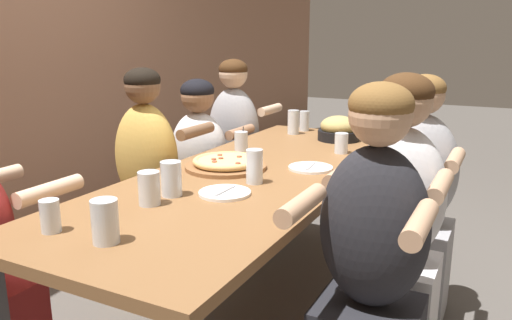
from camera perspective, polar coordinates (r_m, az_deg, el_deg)
name	(u,v)px	position (r m, az deg, el deg)	size (l,w,h in m)	color
dining_table	(256,187)	(2.28, 0.00, -3.14)	(2.29, 0.85, 0.76)	brown
pizza_board_main	(226,163)	(2.30, -3.47, -0.37)	(0.38, 0.38, 0.05)	brown
skillet_bowl	(339,129)	(2.97, 9.44, 3.46)	(0.35, 0.24, 0.14)	black
empty_plate_a	(311,168)	(2.30, 6.25, -0.88)	(0.20, 0.20, 0.02)	white
empty_plate_b	(225,193)	(1.93, -3.59, -3.76)	(0.20, 0.20, 0.02)	white
cocktail_glass_blue	(241,142)	(2.66, -1.71, 2.07)	(0.07, 0.07, 0.13)	silver
drinking_glass_a	(149,191)	(1.83, -12.10, -3.43)	(0.08, 0.08, 0.12)	silver
drinking_glass_b	(50,218)	(1.67, -22.44, -6.16)	(0.06, 0.06, 0.10)	silver
drinking_glass_c	(341,145)	(2.63, 9.72, 1.75)	(0.07, 0.07, 0.11)	silver
drinking_glass_d	(293,123)	(3.13, 4.29, 4.21)	(0.07, 0.07, 0.15)	silver
drinking_glass_e	(254,166)	(2.05, -0.18, -0.74)	(0.07, 0.07, 0.14)	silver
drinking_glass_f	(304,122)	(3.24, 5.54, 4.38)	(0.06, 0.06, 0.13)	silver
drinking_glass_g	(105,224)	(1.53, -16.85, -6.97)	(0.08, 0.08, 0.13)	silver
drinking_glass_h	(171,180)	(1.92, -9.65, -2.32)	(0.08, 0.08, 0.13)	silver
diner_far_right	(234,157)	(3.40, -2.49, 0.32)	(0.51, 0.40, 1.22)	#99999E
diner_far_midright	(200,178)	(3.06, -6.41, -2.11)	(0.51, 0.40, 1.12)	silver
diner_near_center	(396,238)	(2.10, 15.68, -8.54)	(0.51, 0.40, 1.22)	silver
diner_near_midright	(415,211)	(2.53, 17.76, -5.53)	(0.51, 0.40, 1.19)	#99999E
diner_near_midleft	(370,280)	(1.75, 12.93, -13.25)	(0.51, 0.40, 1.22)	#232328
diner_far_center	(149,195)	(2.68, -12.15, -3.90)	(0.51, 0.40, 1.21)	gold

